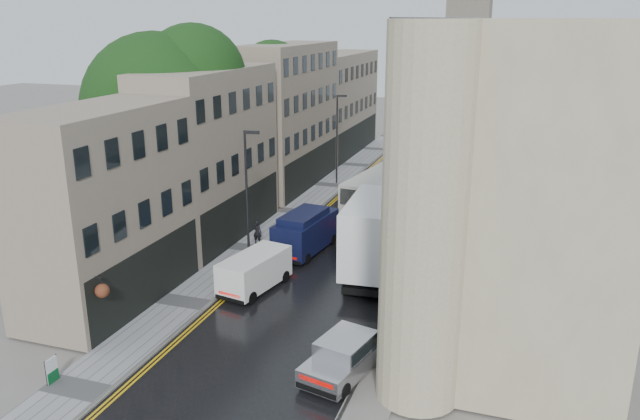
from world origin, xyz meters
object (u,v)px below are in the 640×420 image
Objects in this scene: white_van at (223,279)px; navy_van at (277,238)px; white_lorry at (347,246)px; silver_hatchback at (306,366)px; cream_bus at (356,199)px; lamp_post_near at (247,200)px; tree_far at (249,116)px; pedestrian at (257,232)px; tree_near at (160,134)px; lamp_post_far at (337,140)px; estate_sign at (52,370)px.

navy_van is (0.64, 5.91, 0.35)m from white_van.
silver_hatchback is (1.17, -9.84, -1.50)m from white_lorry.
lamp_post_near reaches higher than cream_bus.
tree_far is at bearing 126.59° from navy_van.
navy_van is at bearing 48.29° from lamp_post_near.
pedestrian is 4.85m from lamp_post_near.
tree_near is 15.29m from white_lorry.
cream_bus is 1.39× the size of white_lorry.
tree_near is at bearing 148.50° from lamp_post_near.
navy_van is 3.39m from lamp_post_near.
navy_van is 18.64m from lamp_post_far.
lamp_post_near is at bearing 102.26° from pedestrian.
lamp_post_near reaches higher than lamp_post_far.
tree_far reaches higher than silver_hatchback.
tree_near is 14.31m from cream_bus.
silver_hatchback is at bearing -71.25° from cream_bus.
lamp_post_near is at bearing 138.12° from silver_hatchback.
lamp_post_far is (-0.74, 20.02, -0.15)m from lamp_post_near.
cream_bus is 8.38m from pedestrian.
white_lorry is (13.94, -4.26, -4.59)m from tree_near.
lamp_post_far reaches higher than white_lorry.
lamp_post_far is at bearing 84.71° from lamp_post_near.
navy_van is (8.54, -14.78, -4.84)m from tree_far.
tree_near is at bearing -91.32° from tree_far.
cream_bus is at bearing 80.47° from navy_van.
silver_hatchback is 9.44m from white_van.
silver_hatchback is 0.58× the size of lamp_post_far.
white_lorry is at bearing 41.72° from white_van.
lamp_post_near is (7.71, -3.44, -2.83)m from tree_near.
tree_far is 2.81× the size of silver_hatchback.
cream_bus is 14.99m from white_van.
lamp_post_near is 20.04m from lamp_post_far.
tree_far is 1.01× the size of cream_bus.
white_van is 2.90× the size of pedestrian.
white_van reaches higher than estate_sign.
cream_bus is at bearing 63.22° from lamp_post_near.
lamp_post_far is at bearing 103.81° from white_van.
white_lorry reaches higher than cream_bus.
pedestrian is at bearing 111.97° from white_van.
silver_hatchback is at bearing -91.85° from lamp_post_far.
pedestrian is at bearing -107.69° from lamp_post_far.
white_van is at bearing -93.56° from cream_bus.
lamp_post_near is at bearing -100.74° from cream_bus.
white_van is at bearing -89.64° from navy_van.
navy_van is 0.67× the size of lamp_post_near.
lamp_post_near is at bearing -104.61° from lamp_post_far.
pedestrian is 1.50× the size of estate_sign.
pedestrian is (-2.15, 1.82, -0.49)m from navy_van.
white_lorry is at bearing -14.90° from lamp_post_near.
lamp_post_far reaches higher than silver_hatchback.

